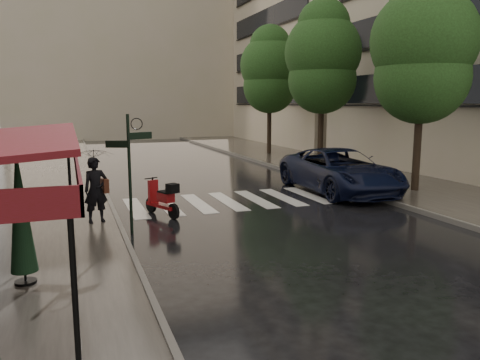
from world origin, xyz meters
TOP-DOWN VIEW (x-y plane):
  - ground at (0.00, 0.00)m, footprint 120.00×120.00m
  - sidewalk_near at (-4.50, 12.00)m, footprint 6.00×60.00m
  - sidewalk_far at (10.25, 12.00)m, footprint 5.50×60.00m
  - curb_near at (-1.45, 12.00)m, footprint 0.12×60.00m
  - curb_far at (7.45, 12.00)m, footprint 0.12×60.00m
  - crosswalk at (2.98, 6.00)m, footprint 7.85×3.20m
  - signpost at (-1.19, 3.00)m, footprint 1.17×0.29m
  - haussmann_far at (16.50, 26.00)m, footprint 8.00×16.00m
  - backdrop_building at (3.00, 38.00)m, footprint 22.00×6.00m
  - tree_near at (9.60, 5.00)m, footprint 3.80×3.80m
  - tree_mid at (9.50, 12.00)m, footprint 3.80×3.80m
  - tree_far at (9.70, 19.00)m, footprint 3.80×3.80m
  - pedestrian_with_umbrella at (-2.00, 4.08)m, footprint 1.31×1.33m
  - scooter at (-0.06, 4.64)m, footprint 0.86×1.58m
  - parked_car at (7.00, 6.13)m, footprint 2.90×6.02m
  - parasol_back at (-3.50, -0.11)m, footprint 0.47×0.47m

SIDE VIEW (x-z plane):
  - ground at x=0.00m, z-range 0.00..0.00m
  - crosswalk at x=2.98m, z-range 0.00..0.01m
  - sidewalk_near at x=-4.50m, z-range 0.00..0.12m
  - sidewalk_far at x=10.25m, z-range 0.00..0.12m
  - curb_near at x=-1.45m, z-range -0.01..0.15m
  - curb_far at x=7.45m, z-range -0.01..0.15m
  - scooter at x=-0.06m, z-range -0.04..1.06m
  - parked_car at x=7.00m, z-range 0.00..1.65m
  - parasol_back at x=-3.50m, z-range 0.22..2.75m
  - pedestrian_with_umbrella at x=-2.00m, z-range 0.53..3.06m
  - signpost at x=-1.19m, z-range 0.28..3.38m
  - tree_near at x=9.60m, z-range 1.33..9.31m
  - tree_far at x=9.70m, z-range 1.37..9.54m
  - tree_mid at x=9.50m, z-range 1.42..9.76m
  - haussmann_far at x=16.50m, z-range 0.00..18.50m
  - backdrop_building at x=3.00m, z-range 0.00..20.00m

